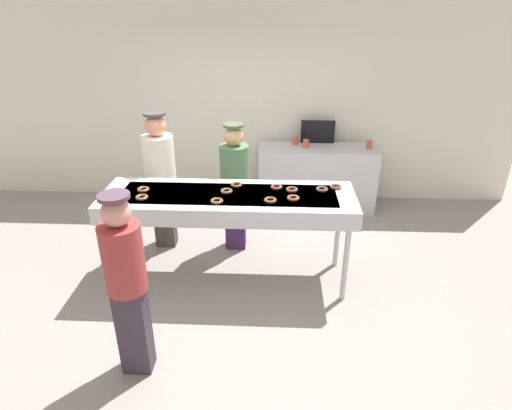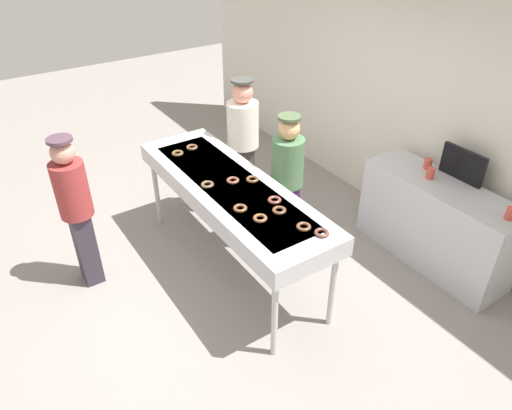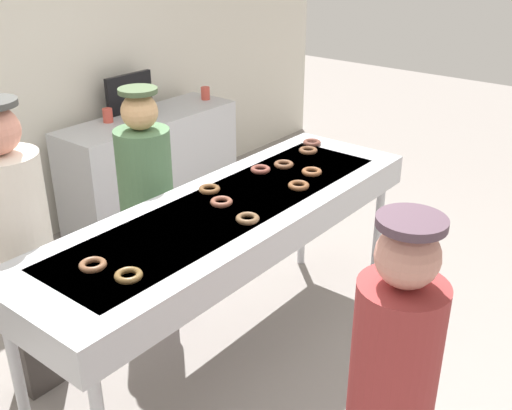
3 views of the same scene
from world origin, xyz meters
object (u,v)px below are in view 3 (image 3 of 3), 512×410
chocolate_donut_0 (93,265)px  paper_cup_0 (205,93)px  fryer_conveyor (230,220)px  chocolate_donut_4 (221,202)px  chocolate_donut_5 (260,169)px  chocolate_donut_1 (308,150)px  prep_counter (152,167)px  paper_cup_2 (108,115)px  chocolate_donut_3 (299,186)px  menu_display (129,93)px  customer_waiting (391,396)px  paper_cup_1 (133,114)px  chocolate_donut_6 (284,164)px  chocolate_donut_10 (312,143)px  chocolate_donut_9 (312,172)px  chocolate_donut_8 (209,189)px  worker_baker (15,233)px  chocolate_donut_2 (129,275)px  chocolate_donut_7 (248,219)px  worker_assistant (147,196)px

chocolate_donut_0 → paper_cup_0: bearing=34.0°
fryer_conveyor → chocolate_donut_4: 0.12m
chocolate_donut_5 → chocolate_donut_1: bearing=-4.5°
prep_counter → paper_cup_2: (-0.33, 0.12, 0.53)m
chocolate_donut_3 → menu_display: bearing=74.0°
customer_waiting → paper_cup_1: (1.54, 3.16, 0.10)m
chocolate_donut_1 → chocolate_donut_6: 0.31m
chocolate_donut_10 → paper_cup_1: 1.65m
chocolate_donut_4 → chocolate_donut_6: size_ratio=1.00×
prep_counter → paper_cup_2: 0.63m
chocolate_donut_6 → chocolate_donut_9: same height
chocolate_donut_10 → prep_counter: chocolate_donut_10 is taller
paper_cup_0 → chocolate_donut_3: bearing=-123.9°
chocolate_donut_8 → worker_baker: bearing=152.5°
chocolate_donut_5 → prep_counter: 1.87m
paper_cup_1 → paper_cup_2: 0.21m
chocolate_donut_5 → paper_cup_1: bearing=76.3°
fryer_conveyor → chocolate_donut_1: size_ratio=20.70×
worker_baker → paper_cup_2: worker_baker is taller
fryer_conveyor → chocolate_donut_8: (0.07, 0.21, 0.11)m
chocolate_donut_10 → menu_display: menu_display is taller
chocolate_donut_2 → chocolate_donut_8: same height
chocolate_donut_7 → paper_cup_2: bearing=69.0°
chocolate_donut_2 → worker_assistant: worker_assistant is taller
customer_waiting → worker_baker: bearing=102.7°
chocolate_donut_2 → chocolate_donut_5: (1.34, 0.32, 0.00)m
chocolate_donut_4 → chocolate_donut_7: 0.25m
chocolate_donut_3 → customer_waiting: 1.59m
chocolate_donut_8 → chocolate_donut_3: bearing=-45.4°
customer_waiting → prep_counter: bearing=67.6°
chocolate_donut_5 → chocolate_donut_0: bearing=-174.6°
chocolate_donut_9 → paper_cup_2: 2.08m
fryer_conveyor → chocolate_donut_4: chocolate_donut_4 is taller
chocolate_donut_8 → prep_counter: chocolate_donut_8 is taller
chocolate_donut_5 → prep_counter: (0.58, 1.68, -0.58)m
chocolate_donut_9 → paper_cup_1: (0.24, 1.94, -0.05)m
chocolate_donut_0 → chocolate_donut_3: 1.33m
chocolate_donut_0 → chocolate_donut_8: size_ratio=1.00×
chocolate_donut_2 → chocolate_donut_9: size_ratio=1.00×
chocolate_donut_5 → worker_baker: worker_baker is taller
chocolate_donut_8 → menu_display: size_ratio=0.26×
paper_cup_2 → menu_display: 0.36m
chocolate_donut_7 → chocolate_donut_9: size_ratio=1.00×
chocolate_donut_5 → chocolate_donut_9: 0.32m
chocolate_donut_3 → worker_assistant: (-0.43, 0.85, -0.15)m
prep_counter → paper_cup_2: size_ratio=14.33×
chocolate_donut_8 → paper_cup_2: bearing=68.9°
prep_counter → paper_cup_2: bearing=159.1°
prep_counter → customer_waiting: bearing=-118.4°
chocolate_donut_1 → customer_waiting: size_ratio=0.08×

